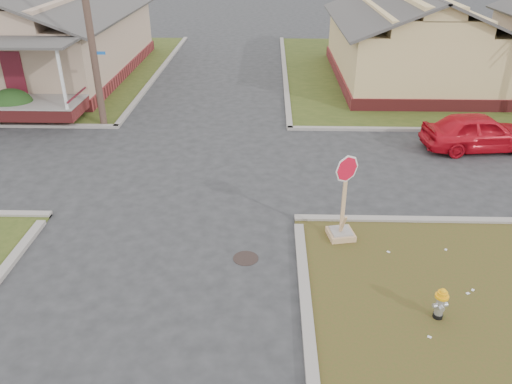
{
  "coord_description": "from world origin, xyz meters",
  "views": [
    {
      "loc": [
        2.74,
        -10.77,
        7.35
      ],
      "look_at": [
        2.42,
        1.0,
        1.1
      ],
      "focal_mm": 35.0,
      "sensor_mm": 36.0,
      "label": 1
    }
  ],
  "objects_px": {
    "utility_pole": "(87,8)",
    "fire_hydrant": "(441,302)",
    "red_sedan": "(479,132)",
    "stop_sign": "(342,220)"
  },
  "relations": [
    {
      "from": "utility_pole",
      "to": "fire_hydrant",
      "type": "distance_m",
      "value": 16.16
    },
    {
      "from": "utility_pole",
      "to": "fire_hydrant",
      "type": "height_order",
      "value": "utility_pole"
    },
    {
      "from": "utility_pole",
      "to": "stop_sign",
      "type": "distance_m",
      "value": 12.9
    },
    {
      "from": "stop_sign",
      "to": "fire_hydrant",
      "type": "bearing_deg",
      "value": -72.06
    },
    {
      "from": "utility_pole",
      "to": "red_sedan",
      "type": "relative_size",
      "value": 2.19
    },
    {
      "from": "fire_hydrant",
      "to": "red_sedan",
      "type": "xyz_separation_m",
      "value": [
        4.13,
        9.29,
        0.24
      ]
    },
    {
      "from": "utility_pole",
      "to": "stop_sign",
      "type": "relative_size",
      "value": 3.78
    },
    {
      "from": "fire_hydrant",
      "to": "stop_sign",
      "type": "height_order",
      "value": "stop_sign"
    },
    {
      "from": "fire_hydrant",
      "to": "red_sedan",
      "type": "relative_size",
      "value": 0.18
    },
    {
      "from": "fire_hydrant",
      "to": "red_sedan",
      "type": "height_order",
      "value": "red_sedan"
    }
  ]
}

